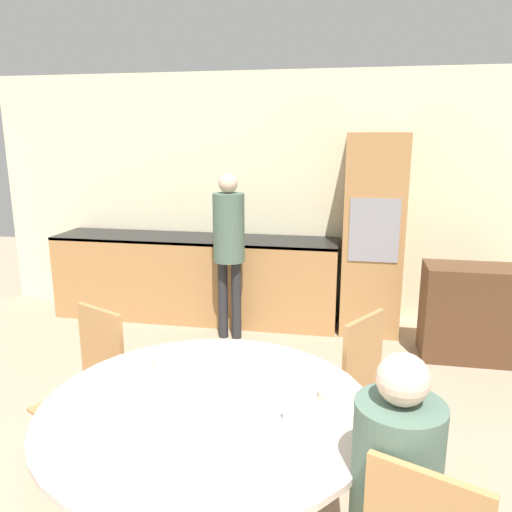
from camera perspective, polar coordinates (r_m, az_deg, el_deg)
The scene contains 13 objects.
wall_back at distance 5.40m, azimuth 3.80°, elevation 6.69°, with size 6.67×0.05×2.60m.
kitchen_counter at distance 5.44m, azimuth -6.96°, elevation -2.35°, with size 3.04×0.60×0.90m.
oven_unit at distance 5.08m, azimuth 13.16°, elevation 2.37°, with size 0.57×0.59×1.97m.
sideboard at distance 4.85m, azimuth 24.77°, elevation -6.00°, with size 1.08×0.45×0.84m.
dining_table at distance 2.42m, azimuth -5.48°, elevation -20.56°, with size 1.48×1.48×0.78m.
chair_far_left at distance 3.17m, azimuth -18.28°, elevation -13.61°, with size 0.53×0.53×0.97m.
chair_far_right at distance 3.06m, azimuth 10.50°, elevation -14.15°, with size 0.55×0.55×0.97m.
person_seated at distance 2.00m, azimuth 15.62°, elevation -24.71°, with size 0.31×0.38×1.24m.
person_standing at distance 4.72m, azimuth -3.12°, elevation 2.08°, with size 0.30×0.30×1.61m.
cup at distance 2.75m, azimuth -5.45°, elevation -10.58°, with size 0.07×0.07×0.08m.
bowl_near at distance 2.72m, azimuth -13.16°, elevation -11.62°, with size 0.15×0.15×0.04m.
bowl_centre at distance 2.38m, azimuth 9.21°, elevation -15.29°, with size 0.17×0.17×0.04m.
salt_shaker at distance 2.18m, azimuth 3.52°, elevation -17.34°, with size 0.03×0.03×0.09m.
Camera 1 is at (0.64, -0.63, 1.94)m, focal length 35.00 mm.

